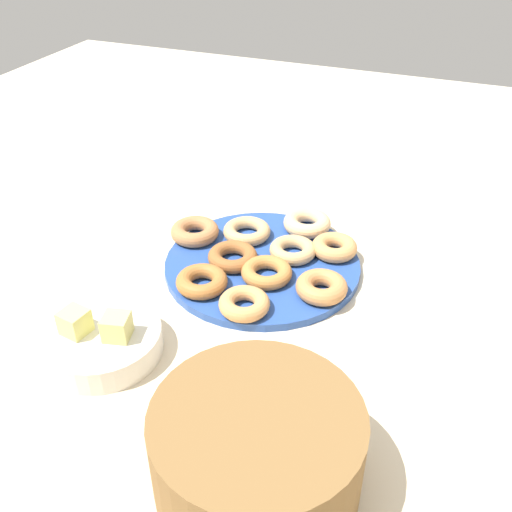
{
  "coord_description": "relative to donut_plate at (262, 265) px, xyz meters",
  "views": [
    {
      "loc": [
        -0.3,
        0.79,
        0.6
      ],
      "look_at": [
        0.0,
        0.03,
        0.04
      ],
      "focal_mm": 41.39,
      "sensor_mm": 36.0,
      "label": 1
    }
  ],
  "objects": [
    {
      "name": "ground_plane",
      "position": [
        0.0,
        0.0,
        -0.01
      ],
      "size": [
        2.4,
        2.4,
        0.0
      ],
      "primitive_type": "plane",
      "color": "beige"
    },
    {
      "name": "donut_plate",
      "position": [
        0.0,
        0.0,
        0.0
      ],
      "size": [
        0.34,
        0.34,
        0.01
      ],
      "primitive_type": "cylinder",
      "color": "#284C9E",
      "rests_on": "ground_plane"
    },
    {
      "name": "donut_0",
      "position": [
        -0.11,
        -0.07,
        0.02
      ],
      "size": [
        0.09,
        0.09,
        0.03
      ],
      "primitive_type": "torus",
      "rotation": [
        0.0,
        0.0,
        6.14
      ],
      "color": "tan",
      "rests_on": "donut_plate"
    },
    {
      "name": "donut_1",
      "position": [
        -0.02,
        0.04,
        0.02
      ],
      "size": [
        0.09,
        0.09,
        0.02
      ],
      "primitive_type": "torus",
      "rotation": [
        0.0,
        0.0,
        1.56
      ],
      "color": "#BC7A3D",
      "rests_on": "donut_plate"
    },
    {
      "name": "donut_2",
      "position": [
        -0.12,
        0.05,
        0.02
      ],
      "size": [
        0.1,
        0.1,
        0.03
      ],
      "primitive_type": "torus",
      "rotation": [
        0.0,
        0.0,
        0.29
      ],
      "color": "#C6844C",
      "rests_on": "donut_plate"
    },
    {
      "name": "donut_3",
      "position": [
        0.05,
        0.02,
        0.02
      ],
      "size": [
        0.12,
        0.12,
        0.02
      ],
      "primitive_type": "torus",
      "rotation": [
        0.0,
        0.0,
        0.71
      ],
      "color": "#995B2D",
      "rests_on": "donut_plate"
    },
    {
      "name": "donut_4",
      "position": [
        0.06,
        -0.06,
        0.02
      ],
      "size": [
        0.09,
        0.09,
        0.02
      ],
      "primitive_type": "torus",
      "rotation": [
        0.0,
        0.0,
        4.74
      ],
      "color": "tan",
      "rests_on": "donut_plate"
    },
    {
      "name": "donut_5",
      "position": [
        -0.04,
        -0.13,
        0.02
      ],
      "size": [
        0.11,
        0.11,
        0.03
      ],
      "primitive_type": "torus",
      "rotation": [
        0.0,
        0.0,
        5.04
      ],
      "color": "#EABC84",
      "rests_on": "donut_plate"
    },
    {
      "name": "donut_6",
      "position": [
        -0.04,
        -0.04,
        0.02
      ],
      "size": [
        0.11,
        0.11,
        0.02
      ],
      "primitive_type": "torus",
      "rotation": [
        0.0,
        0.0,
        2.51
      ],
      "color": "tan",
      "rests_on": "donut_plate"
    },
    {
      "name": "donut_7",
      "position": [
        0.06,
        0.11,
        0.02
      ],
      "size": [
        0.09,
        0.09,
        0.03
      ],
      "primitive_type": "torus",
      "rotation": [
        0.0,
        0.0,
        3.06
      ],
      "color": "#AD6B33",
      "rests_on": "donut_plate"
    },
    {
      "name": "donut_8",
      "position": [
        0.14,
        -0.03,
        0.02
      ],
      "size": [
        0.12,
        0.12,
        0.03
      ],
      "primitive_type": "torus",
      "rotation": [
        0.0,
        0.0,
        2.2
      ],
      "color": "#B27547",
      "rests_on": "donut_plate"
    },
    {
      "name": "donut_9",
      "position": [
        -0.02,
        0.13,
        0.02
      ],
      "size": [
        0.11,
        0.11,
        0.02
      ],
      "primitive_type": "torus",
      "rotation": [
        0.0,
        0.0,
        5.76
      ],
      "color": "tan",
      "rests_on": "donut_plate"
    },
    {
      "name": "basket",
      "position": [
        -0.15,
        0.4,
        0.05
      ],
      "size": [
        0.31,
        0.31,
        0.11
      ],
      "primitive_type": "cylinder",
      "rotation": [
        0.0,
        0.0,
        5.89
      ],
      "color": "brown",
      "rests_on": "ground_plane"
    },
    {
      "name": "fruit_bowl",
      "position": [
        0.14,
        0.28,
        0.01
      ],
      "size": [
        0.17,
        0.17,
        0.04
      ],
      "primitive_type": "cylinder",
      "color": "silver",
      "rests_on": "ground_plane"
    },
    {
      "name": "melon_chunk_left",
      "position": [
        0.11,
        0.28,
        0.05
      ],
      "size": [
        0.04,
        0.04,
        0.04
      ],
      "primitive_type": "cube",
      "rotation": [
        0.0,
        0.0,
        0.24
      ],
      "color": "#DBD67A",
      "rests_on": "fruit_bowl"
    },
    {
      "name": "melon_chunk_right",
      "position": [
        0.17,
        0.3,
        0.05
      ],
      "size": [
        0.04,
        0.04,
        0.04
      ],
      "primitive_type": "cube",
      "rotation": [
        0.0,
        0.0,
        -0.17
      ],
      "color": "#DBD67A",
      "rests_on": "fruit_bowl"
    }
  ]
}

